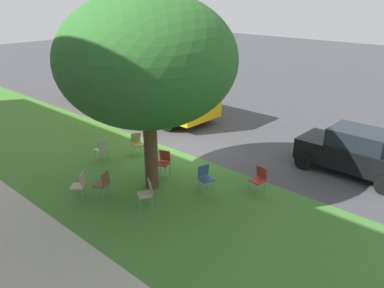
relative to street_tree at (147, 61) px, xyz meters
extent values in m
plane|color=#424247|center=(1.09, -2.99, -4.15)|extent=(80.00, 80.00, 0.00)
cube|color=#3D752D|center=(1.09, 0.21, -4.15)|extent=(48.00, 6.00, 0.01)
cylinder|color=brown|center=(0.00, 0.00, -2.71)|extent=(0.44, 0.44, 2.88)
ellipsoid|color=#2D6B28|center=(0.00, 0.00, 0.01)|extent=(5.37, 5.37, 3.97)
cube|color=brown|center=(0.65, 1.55, -3.71)|extent=(0.54, 0.55, 0.04)
cube|color=brown|center=(0.48, 1.47, -3.47)|extent=(0.24, 0.40, 0.40)
cylinder|color=gray|center=(0.87, 1.45, -3.94)|extent=(0.02, 0.02, 0.42)
cylinder|color=gray|center=(0.73, 1.78, -3.94)|extent=(0.02, 0.02, 0.42)
cylinder|color=gray|center=(0.56, 1.31, -3.94)|extent=(0.02, 0.02, 0.42)
cylinder|color=gray|center=(0.42, 1.64, -3.94)|extent=(0.02, 0.02, 0.42)
cube|color=#B7332D|center=(-2.82, -1.94, -3.71)|extent=(0.47, 0.46, 0.04)
cube|color=#B7332D|center=(-2.85, -2.12, -3.47)|extent=(0.41, 0.14, 0.40)
cylinder|color=gray|center=(-2.62, -1.80, -3.94)|extent=(0.02, 0.02, 0.42)
cylinder|color=gray|center=(-2.98, -1.75, -3.94)|extent=(0.02, 0.02, 0.42)
cylinder|color=gray|center=(-2.67, -2.14, -3.94)|extent=(0.02, 0.02, 0.42)
cylinder|color=gray|center=(-3.03, -2.09, -3.94)|extent=(0.02, 0.02, 0.42)
cube|color=#335184|center=(-1.56, -0.92, -3.71)|extent=(0.50, 0.52, 0.04)
cube|color=#335184|center=(-1.39, -0.97, -3.47)|extent=(0.20, 0.41, 0.40)
cylinder|color=gray|center=(-1.67, -0.70, -3.94)|extent=(0.02, 0.02, 0.42)
cylinder|color=gray|center=(-1.78, -1.05, -3.94)|extent=(0.02, 0.02, 0.42)
cylinder|color=gray|center=(-1.35, -0.80, -3.94)|extent=(0.02, 0.02, 0.42)
cylinder|color=gray|center=(-1.45, -1.14, -3.94)|extent=(0.02, 0.02, 0.42)
cube|color=#ADA393|center=(-0.84, 1.04, -3.71)|extent=(0.56, 0.55, 0.04)
cube|color=#ADA393|center=(-0.92, 0.89, -3.47)|extent=(0.39, 0.27, 0.40)
cylinder|color=gray|center=(-0.60, 1.10, -3.94)|extent=(0.02, 0.02, 0.42)
cylinder|color=gray|center=(-0.91, 1.28, -3.94)|extent=(0.02, 0.02, 0.42)
cylinder|color=gray|center=(-0.76, 0.81, -3.94)|extent=(0.02, 0.02, 0.42)
cylinder|color=gray|center=(-1.08, 0.98, -3.94)|extent=(0.02, 0.02, 0.42)
cube|color=#ADA393|center=(3.02, -0.12, -3.71)|extent=(0.41, 0.43, 0.04)
cube|color=#ADA393|center=(2.84, -0.12, -3.47)|extent=(0.10, 0.40, 0.40)
cylinder|color=gray|center=(3.19, -0.31, -3.94)|extent=(0.02, 0.02, 0.42)
cylinder|color=gray|center=(3.20, 0.05, -3.94)|extent=(0.02, 0.02, 0.42)
cylinder|color=gray|center=(2.85, -0.30, -3.94)|extent=(0.02, 0.02, 0.42)
cylinder|color=gray|center=(2.86, 0.06, -3.94)|extent=(0.02, 0.02, 0.42)
cube|color=olive|center=(2.36, -1.41, -3.71)|extent=(0.50, 0.51, 0.04)
cube|color=olive|center=(2.53, -1.45, -3.47)|extent=(0.19, 0.41, 0.40)
cylinder|color=gray|center=(2.24, -1.19, -3.94)|extent=(0.02, 0.02, 0.42)
cylinder|color=gray|center=(2.15, -1.54, -3.94)|extent=(0.02, 0.02, 0.42)
cylinder|color=gray|center=(2.57, -1.28, -3.94)|extent=(0.02, 0.02, 0.42)
cylinder|color=gray|center=(2.48, -1.63, -3.94)|extent=(0.02, 0.02, 0.42)
cube|color=#ADA393|center=(1.09, 2.09, -3.71)|extent=(0.58, 0.58, 0.04)
cube|color=#ADA393|center=(0.95, 1.97, -3.47)|extent=(0.33, 0.36, 0.40)
cylinder|color=gray|center=(1.33, 2.06, -3.94)|extent=(0.02, 0.02, 0.42)
cylinder|color=gray|center=(1.10, 2.34, -3.94)|extent=(0.02, 0.02, 0.42)
cylinder|color=gray|center=(1.08, 1.84, -3.94)|extent=(0.02, 0.02, 0.42)
cylinder|color=gray|center=(0.84, 2.12, -3.94)|extent=(0.02, 0.02, 0.42)
cube|color=#B7332D|center=(0.34, -0.82, -3.71)|extent=(0.53, 0.52, 0.04)
cube|color=#B7332D|center=(0.40, -0.99, -3.47)|extent=(0.40, 0.22, 0.40)
cylinder|color=gray|center=(0.45, -0.60, -3.94)|extent=(0.02, 0.02, 0.42)
cylinder|color=gray|center=(0.11, -0.72, -3.94)|extent=(0.02, 0.02, 0.42)
cylinder|color=gray|center=(0.57, -0.92, -3.94)|extent=(0.02, 0.02, 0.42)
cylinder|color=gray|center=(0.23, -1.04, -3.94)|extent=(0.02, 0.02, 0.42)
cube|color=black|center=(-4.45, -5.47, -3.47)|extent=(3.70, 1.64, 0.76)
cube|color=#1E232B|center=(-4.60, -5.47, -2.82)|extent=(1.90, 1.44, 0.64)
cylinder|color=black|center=(-3.05, -4.60, -3.85)|extent=(0.60, 0.18, 0.60)
cylinder|color=black|center=(-3.05, -6.34, -3.85)|extent=(0.60, 0.18, 0.60)
cylinder|color=black|center=(-5.85, -4.60, -3.85)|extent=(0.60, 0.18, 0.60)
cube|color=yellow|center=(7.55, -5.47, -2.52)|extent=(10.40, 2.44, 2.50)
cube|color=black|center=(7.55, -5.47, -2.87)|extent=(10.30, 2.46, 0.12)
cube|color=black|center=(7.55, -5.47, -1.62)|extent=(10.30, 2.46, 0.56)
cylinder|color=black|center=(11.55, -4.21, -3.67)|extent=(0.96, 0.28, 0.96)
cylinder|color=black|center=(11.55, -6.73, -3.67)|extent=(0.96, 0.28, 0.96)
cylinder|color=black|center=(3.55, -4.21, -3.67)|extent=(0.96, 0.28, 0.96)
cylinder|color=black|center=(3.55, -6.73, -3.67)|extent=(0.96, 0.28, 0.96)
camera|label=1|loc=(-8.60, 7.51, 1.88)|focal=35.93mm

